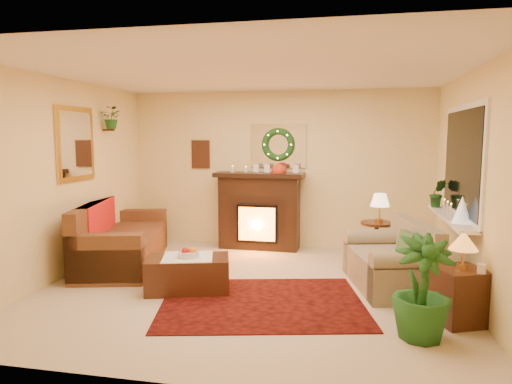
% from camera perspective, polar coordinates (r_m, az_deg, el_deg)
% --- Properties ---
extents(floor, '(5.00, 5.00, 0.00)m').
position_cam_1_polar(floor, '(5.71, -0.71, -11.96)').
color(floor, beige).
rests_on(floor, ground).
extents(ceiling, '(5.00, 5.00, 0.00)m').
position_cam_1_polar(ceiling, '(5.46, -0.75, 14.85)').
color(ceiling, white).
rests_on(ceiling, ground).
extents(wall_back, '(5.00, 5.00, 0.00)m').
position_cam_1_polar(wall_back, '(7.64, 2.82, 2.79)').
color(wall_back, '#EFD88C').
rests_on(wall_back, ground).
extents(wall_front, '(5.00, 5.00, 0.00)m').
position_cam_1_polar(wall_front, '(3.28, -9.01, -2.73)').
color(wall_front, '#EFD88C').
rests_on(wall_front, ground).
extents(wall_left, '(4.50, 4.50, 0.00)m').
position_cam_1_polar(wall_left, '(6.44, -23.06, 1.49)').
color(wall_left, '#EFD88C').
rests_on(wall_left, ground).
extents(wall_right, '(4.50, 4.50, 0.00)m').
position_cam_1_polar(wall_right, '(5.48, 25.74, 0.51)').
color(wall_right, '#EFD88C').
rests_on(wall_right, ground).
extents(area_rug, '(2.55, 2.12, 0.01)m').
position_cam_1_polar(area_rug, '(5.24, 0.78, -13.65)').
color(area_rug, '#5B060B').
rests_on(area_rug, floor).
extents(sofa, '(1.43, 2.30, 0.92)m').
position_cam_1_polar(sofa, '(6.93, -16.23, -5.17)').
color(sofa, brown).
rests_on(sofa, floor).
extents(red_throw, '(0.80, 1.30, 0.02)m').
position_cam_1_polar(red_throw, '(7.05, -15.94, -4.75)').
color(red_throw, red).
rests_on(red_throw, sofa).
extents(fireplace, '(1.31, 0.44, 1.19)m').
position_cam_1_polar(fireplace, '(7.57, 0.43, -2.96)').
color(fireplace, black).
rests_on(fireplace, floor).
extents(poinsettia, '(0.24, 0.24, 0.24)m').
position_cam_1_polar(poinsettia, '(7.39, 2.86, 2.66)').
color(poinsettia, red).
rests_on(poinsettia, fireplace).
extents(mantel_candle_a, '(0.06, 0.06, 0.19)m').
position_cam_1_polar(mantel_candle_a, '(7.58, -2.95, 2.46)').
color(mantel_candle_a, beige).
rests_on(mantel_candle_a, fireplace).
extents(mantel_candle_b, '(0.06, 0.06, 0.18)m').
position_cam_1_polar(mantel_candle_b, '(7.54, -1.26, 2.44)').
color(mantel_candle_b, '#F9EACC').
rests_on(mantel_candle_b, fireplace).
extents(mantel_mirror, '(0.92, 0.02, 0.72)m').
position_cam_1_polar(mantel_mirror, '(7.60, 2.82, 5.79)').
color(mantel_mirror, white).
rests_on(mantel_mirror, wall_back).
extents(wreath, '(0.55, 0.11, 0.55)m').
position_cam_1_polar(wreath, '(7.56, 2.77, 5.94)').
color(wreath, '#194719').
rests_on(wreath, wall_back).
extents(wall_art, '(0.32, 0.03, 0.48)m').
position_cam_1_polar(wall_art, '(7.92, -6.93, 4.71)').
color(wall_art, '#381E11').
rests_on(wall_art, wall_back).
extents(gold_mirror, '(0.03, 0.84, 1.00)m').
position_cam_1_polar(gold_mirror, '(6.65, -21.63, 5.59)').
color(gold_mirror, gold).
rests_on(gold_mirror, wall_left).
extents(hanging_plant, '(0.33, 0.28, 0.36)m').
position_cam_1_polar(hanging_plant, '(7.23, -17.51, 7.57)').
color(hanging_plant, '#194719').
rests_on(hanging_plant, wall_left).
extents(loveseat, '(1.12, 1.55, 0.81)m').
position_cam_1_polar(loveseat, '(5.89, 16.30, -7.39)').
color(loveseat, tan).
rests_on(loveseat, floor).
extents(window_frame, '(0.03, 1.86, 1.36)m').
position_cam_1_polar(window_frame, '(5.99, 24.44, 3.46)').
color(window_frame, white).
rests_on(window_frame, wall_right).
extents(window_glass, '(0.02, 1.70, 1.22)m').
position_cam_1_polar(window_glass, '(5.99, 24.30, 3.47)').
color(window_glass, black).
rests_on(window_glass, wall_right).
extents(window_sill, '(0.22, 1.86, 0.04)m').
position_cam_1_polar(window_sill, '(6.04, 23.15, -2.95)').
color(window_sill, white).
rests_on(window_sill, wall_right).
extents(mini_tree, '(0.20, 0.20, 0.30)m').
position_cam_1_polar(mini_tree, '(5.57, 24.35, -2.02)').
color(mini_tree, white).
rests_on(mini_tree, window_sill).
extents(sill_plant, '(0.27, 0.22, 0.50)m').
position_cam_1_polar(sill_plant, '(6.69, 21.76, -0.13)').
color(sill_plant, '#37652E').
rests_on(sill_plant, window_sill).
extents(side_table_round, '(0.57, 0.57, 0.61)m').
position_cam_1_polar(side_table_round, '(6.97, 14.81, -5.94)').
color(side_table_round, black).
rests_on(side_table_round, floor).
extents(lamp_cream, '(0.28, 0.28, 0.43)m').
position_cam_1_polar(lamp_cream, '(6.87, 15.23, -1.43)').
color(lamp_cream, '#FFD8A7').
rests_on(lamp_cream, side_table_round).
extents(end_table_square, '(0.59, 0.59, 0.55)m').
position_cam_1_polar(end_table_square, '(5.08, 24.11, -11.79)').
color(end_table_square, black).
rests_on(end_table_square, floor).
extents(lamp_tiffany, '(0.28, 0.28, 0.40)m').
position_cam_1_polar(lamp_tiffany, '(4.92, 24.47, -6.65)').
color(lamp_tiffany, orange).
rests_on(lamp_tiffany, end_table_square).
extents(coffee_table, '(1.09, 0.78, 0.41)m').
position_cam_1_polar(coffee_table, '(5.63, -8.49, -10.05)').
color(coffee_table, '#392311').
rests_on(coffee_table, floor).
extents(fruit_bowl, '(0.26, 0.26, 0.06)m').
position_cam_1_polar(fruit_bowl, '(5.55, -8.43, -7.74)').
color(fruit_bowl, silver).
rests_on(fruit_bowl, coffee_table).
extents(floor_palm, '(1.92, 1.92, 2.88)m').
position_cam_1_polar(floor_palm, '(4.50, 20.03, -11.57)').
color(floor_palm, black).
rests_on(floor_palm, floor).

